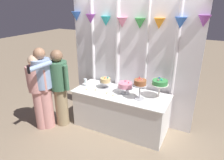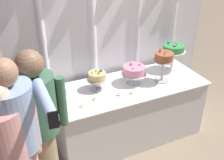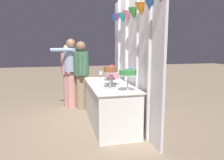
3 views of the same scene
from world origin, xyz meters
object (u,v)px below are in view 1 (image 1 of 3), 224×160
at_px(cake_display_midright, 140,84).
at_px(wine_glass, 85,81).
at_px(tealight_near_left, 96,90).
at_px(guest_girl_blue_dress, 43,86).
at_px(guest_man_pink_jacket, 60,86).
at_px(cake_display_rightmost, 160,83).
at_px(tealight_near_right, 107,93).
at_px(cake_display_midleft, 125,86).
at_px(tealight_far_left, 86,90).
at_px(tealight_far_right, 113,95).
at_px(cake_display_leftmost, 105,81).
at_px(cake_table, 120,111).
at_px(guest_man_dark_suit, 38,90).

xyz_separation_m(cake_display_midright, wine_glass, (-1.21, 0.05, -0.18)).
bearing_deg(cake_display_midright, tealight_near_left, -176.94).
bearing_deg(guest_girl_blue_dress, guest_man_pink_jacket, 46.98).
bearing_deg(tealight_near_left, cake_display_rightmost, 12.37).
xyz_separation_m(tealight_near_right, guest_man_pink_jacket, (-0.93, -0.27, 0.07)).
bearing_deg(cake_display_midleft, cake_display_midright, -18.30).
distance_m(cake_display_midright, tealight_far_left, 1.12).
xyz_separation_m(cake_display_midleft, tealight_far_right, (-0.14, -0.22, -0.15)).
distance_m(wine_glass, tealight_near_right, 0.61).
xyz_separation_m(cake_display_midright, guest_man_pink_jacket, (-1.55, -0.35, -0.21)).
height_order(tealight_far_left, guest_girl_blue_dress, guest_girl_blue_dress).
bearing_deg(cake_display_leftmost, cake_display_midleft, -5.39).
xyz_separation_m(cake_display_midleft, tealight_far_left, (-0.74, -0.23, -0.15)).
bearing_deg(tealight_far_right, cake_display_midleft, 56.36).
bearing_deg(tealight_near_right, tealight_far_left, -175.36).
relative_size(cake_display_midright, tealight_near_right, 8.24).
xyz_separation_m(cake_display_leftmost, cake_display_midright, (0.79, -0.15, 0.14)).
xyz_separation_m(cake_display_midleft, wine_glass, (-0.87, -0.06, -0.04)).
bearing_deg(tealight_near_right, cake_table, 34.55).
distance_m(cake_display_midleft, cake_display_rightmost, 0.65).
bearing_deg(wine_glass, tealight_far_left, -51.78).
distance_m(cake_display_rightmost, guest_man_dark_suit, 2.32).
xyz_separation_m(cake_table, cake_display_leftmost, (-0.38, 0.09, 0.54)).
xyz_separation_m(cake_display_leftmost, cake_display_midleft, (0.46, -0.04, 0.00)).
bearing_deg(cake_display_leftmost, guest_girl_blue_dress, -143.29).
bearing_deg(cake_display_rightmost, tealight_near_right, -162.16).
relative_size(cake_display_midleft, cake_display_midright, 0.72).
bearing_deg(cake_display_leftmost, tealight_far_left, -136.42).
relative_size(cake_display_rightmost, wine_glass, 2.36).
xyz_separation_m(tealight_far_left, guest_girl_blue_dress, (-0.69, -0.45, 0.11)).
distance_m(cake_display_midleft, wine_glass, 0.88).
xyz_separation_m(cake_display_leftmost, guest_girl_blue_dress, (-0.97, -0.73, -0.03)).
bearing_deg(cake_display_leftmost, cake_display_rightmost, 3.25).
height_order(wine_glass, tealight_near_left, wine_glass).
height_order(cake_table, tealight_near_left, tealight_near_left).
xyz_separation_m(tealight_near_right, tealight_far_right, (0.15, -0.03, -0.00)).
bearing_deg(tealight_near_left, cake_display_midright, 3.06).
relative_size(cake_display_midleft, wine_glass, 1.91).
xyz_separation_m(wine_glass, tealight_near_left, (0.31, -0.10, -0.10)).
height_order(cake_table, guest_man_pink_jacket, guest_man_pink_jacket).
height_order(tealight_far_right, guest_man_dark_suit, guest_man_dark_suit).
bearing_deg(wine_glass, cake_display_rightmost, 6.23).
bearing_deg(cake_display_rightmost, tealight_near_left, -167.63).
bearing_deg(tealight_far_right, cake_table, 67.81).
height_order(cake_table, tealight_far_left, tealight_far_left).
bearing_deg(tealight_near_left, guest_man_dark_suit, -147.79).
relative_size(tealight_near_left, tealight_far_right, 1.03).
relative_size(tealight_near_left, guest_man_pink_jacket, 0.03).
height_order(cake_display_rightmost, tealight_near_right, cake_display_rightmost).
bearing_deg(guest_man_pink_jacket, cake_display_midleft, 20.66).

